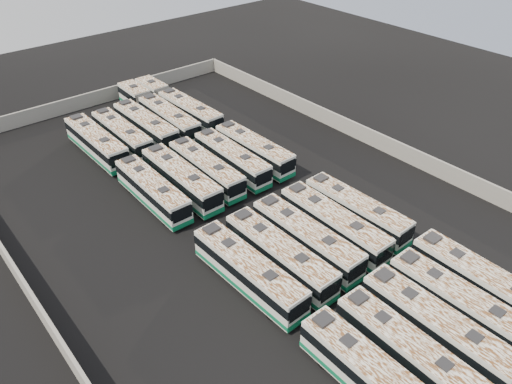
# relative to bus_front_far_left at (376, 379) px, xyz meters

# --- Properties ---
(ground) EXTENTS (140.00, 140.00, 0.00)m
(ground) POSITION_rel_bus_front_far_left_xyz_m (6.70, 23.04, -1.80)
(ground) COLOR black
(ground) RESTS_ON ground
(perimeter_wall) EXTENTS (45.20, 73.20, 2.20)m
(perimeter_wall) POSITION_rel_bus_front_far_left_xyz_m (6.70, 23.04, -0.70)
(perimeter_wall) COLOR gray
(perimeter_wall) RESTS_ON ground
(bus_front_far_left) EXTENTS (2.72, 12.53, 3.53)m
(bus_front_far_left) POSITION_rel_bus_front_far_left_xyz_m (0.00, 0.00, 0.00)
(bus_front_far_left) COLOR silver
(bus_front_far_left) RESTS_ON ground
(bus_front_left) EXTENTS (2.87, 12.35, 3.47)m
(bus_front_left) POSITION_rel_bus_front_far_left_xyz_m (3.68, -0.12, -0.03)
(bus_front_left) COLOR silver
(bus_front_left) RESTS_ON ground
(bus_front_center) EXTENTS (2.75, 12.81, 3.61)m
(bus_front_center) POSITION_rel_bus_front_far_left_xyz_m (7.23, -0.10, 0.04)
(bus_front_center) COLOR silver
(bus_front_center) RESTS_ON ground
(bus_front_right) EXTENTS (2.72, 12.53, 3.53)m
(bus_front_right) POSITION_rel_bus_front_far_left_xyz_m (10.79, 0.01, -0.00)
(bus_front_right) COLOR silver
(bus_front_right) RESTS_ON ground
(bus_front_far_right) EXTENTS (2.96, 12.82, 3.60)m
(bus_front_far_right) POSITION_rel_bus_front_far_left_xyz_m (14.33, 0.11, 0.04)
(bus_front_far_right) COLOR silver
(bus_front_far_right) RESTS_ON ground
(bus_midfront_far_left) EXTENTS (2.95, 12.71, 3.57)m
(bus_midfront_far_left) POSITION_rel_bus_front_far_left_xyz_m (0.03, 14.07, 0.02)
(bus_midfront_far_left) COLOR silver
(bus_midfront_far_left) RESTS_ON ground
(bus_midfront_left) EXTENTS (2.75, 12.66, 3.56)m
(bus_midfront_left) POSITION_rel_bus_front_far_left_xyz_m (3.57, 13.93, 0.02)
(bus_midfront_left) COLOR silver
(bus_midfront_left) RESTS_ON ground
(bus_midfront_center) EXTENTS (2.74, 12.66, 3.56)m
(bus_midfront_center) POSITION_rel_bus_front_far_left_xyz_m (7.08, 14.04, 0.02)
(bus_midfront_center) COLOR silver
(bus_midfront_center) RESTS_ON ground
(bus_midfront_right) EXTENTS (2.84, 12.77, 3.59)m
(bus_midfront_right) POSITION_rel_bus_front_far_left_xyz_m (10.66, 13.84, 0.03)
(bus_midfront_right) COLOR silver
(bus_midfront_right) RESTS_ON ground
(bus_midfront_far_right) EXTENTS (2.86, 12.24, 3.43)m
(bus_midfront_far_right) POSITION_rel_bus_front_far_left_xyz_m (14.26, 13.99, -0.05)
(bus_midfront_far_right) COLOR silver
(bus_midfront_far_right) RESTS_ON ground
(bus_midback_far_left) EXTENTS (2.75, 12.27, 3.45)m
(bus_midback_far_left) POSITION_rel_bus_front_far_left_xyz_m (0.06, 30.71, -0.04)
(bus_midback_far_left) COLOR silver
(bus_midback_far_left) RESTS_ON ground
(bus_midback_left) EXTENTS (2.86, 12.84, 3.61)m
(bus_midback_left) POSITION_rel_bus_front_far_left_xyz_m (3.66, 30.55, 0.04)
(bus_midback_left) COLOR silver
(bus_midback_left) RESTS_ON ground
(bus_midback_center) EXTENTS (2.83, 12.26, 3.44)m
(bus_midback_center) POSITION_rel_bus_front_far_left_xyz_m (7.13, 30.62, -0.05)
(bus_midback_center) COLOR silver
(bus_midback_center) RESTS_ON ground
(bus_midback_right) EXTENTS (2.82, 12.28, 3.45)m
(bus_midback_right) POSITION_rel_bus_front_far_left_xyz_m (10.81, 30.49, -0.04)
(bus_midback_right) COLOR silver
(bus_midback_right) RESTS_ON ground
(bus_midback_far_right) EXTENTS (2.81, 12.30, 3.45)m
(bus_midback_far_right) POSITION_rel_bus_front_far_left_xyz_m (14.29, 30.53, -0.04)
(bus_midback_far_right) COLOR silver
(bus_midback_far_right) RESTS_ON ground
(bus_back_far_left) EXTENTS (2.78, 12.74, 3.59)m
(bus_back_far_left) POSITION_rel_bus_front_far_left_xyz_m (0.06, 44.63, 0.03)
(bus_back_far_left) COLOR silver
(bus_back_far_left) RESTS_ON ground
(bus_back_left) EXTENTS (2.62, 12.23, 3.45)m
(bus_back_left) POSITION_rel_bus_front_far_left_xyz_m (3.63, 44.63, -0.04)
(bus_back_left) COLOR silver
(bus_back_left) RESTS_ON ground
(bus_back_center) EXTENTS (2.82, 12.72, 3.58)m
(bus_back_center) POSITION_rel_bus_front_far_left_xyz_m (7.19, 44.73, 0.03)
(bus_back_center) COLOR silver
(bus_back_center) RESTS_ON ground
(bus_back_right) EXTENTS (3.12, 19.44, 3.52)m
(bus_back_right) POSITION_rel_bus_front_far_left_xyz_m (10.82, 47.90, -0.01)
(bus_back_right) COLOR silver
(bus_back_right) RESTS_ON ground
(bus_back_far_right) EXTENTS (3.03, 19.21, 3.48)m
(bus_back_far_right) POSITION_rel_bus_front_far_left_xyz_m (14.19, 47.99, -0.03)
(bus_back_far_right) COLOR silver
(bus_back_far_right) RESTS_ON ground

